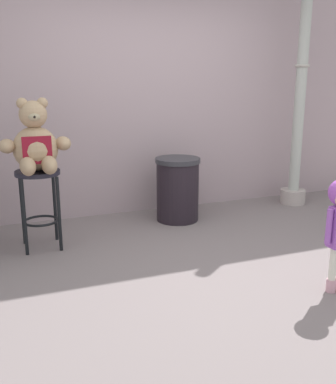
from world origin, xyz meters
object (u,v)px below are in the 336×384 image
Objects in this scene: teddy_bear at (36,145)px; trash_bin at (178,189)px; lamppost at (299,110)px; bar_stool_with_teddy at (39,192)px.

trash_bin is at bearing 12.96° from teddy_bear.
teddy_bear is at bearing -171.82° from lamppost.
lamppost is at bearing 8.18° from teddy_bear.
lamppost is at bearing 7.61° from bar_stool_with_teddy.
bar_stool_with_teddy is 3.28m from lamppost.
lamppost is (3.18, 0.46, 0.20)m from teddy_bear.
lamppost reaches higher than teddy_bear.
lamppost is at bearing 3.66° from trash_bin.
trash_bin is (1.53, 0.35, -0.63)m from teddy_bear.
bar_stool_with_teddy is 1.57m from trash_bin.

